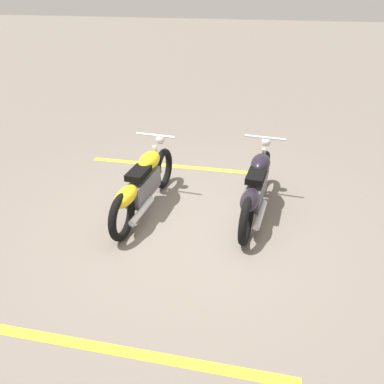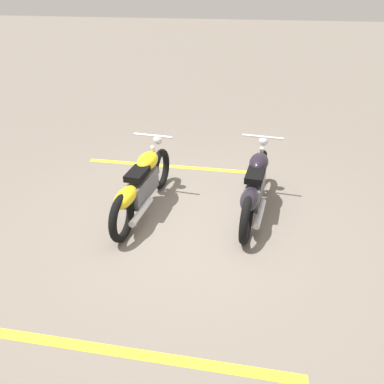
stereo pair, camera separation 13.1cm
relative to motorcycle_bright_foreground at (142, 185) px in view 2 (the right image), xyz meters
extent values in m
plane|color=slate|center=(0.23, 0.82, -0.46)|extent=(60.00, 60.00, 0.00)
torus|color=black|center=(-0.83, 0.08, -0.13)|extent=(0.68, 0.17, 0.67)
torus|color=black|center=(0.72, -0.07, -0.13)|extent=(0.68, 0.17, 0.67)
cube|color=#59595E|center=(-0.01, 0.00, -0.04)|extent=(0.86, 0.30, 0.32)
ellipsoid|color=yellow|center=(-0.28, 0.02, 0.26)|extent=(0.54, 0.33, 0.24)
ellipsoid|color=yellow|center=(0.56, -0.06, 0.10)|extent=(0.58, 0.29, 0.22)
cube|color=black|center=(0.12, -0.01, 0.24)|extent=(0.46, 0.28, 0.09)
cylinder|color=silver|center=(-0.61, 0.05, 0.13)|extent=(0.27, 0.08, 0.56)
cylinder|color=silver|center=(-0.56, 0.05, 0.56)|extent=(0.09, 0.62, 0.04)
sphere|color=silver|center=(-0.75, 0.07, 0.42)|extent=(0.15, 0.15, 0.15)
cylinder|color=silver|center=(0.40, 0.10, -0.20)|extent=(0.71, 0.16, 0.09)
torus|color=black|center=(-1.07, 1.72, -0.13)|extent=(0.68, 0.18, 0.67)
torus|color=black|center=(0.48, 1.56, -0.13)|extent=(0.68, 0.18, 0.67)
cube|color=#59595E|center=(-0.24, 1.63, -0.04)|extent=(0.86, 0.31, 0.32)
ellipsoid|color=black|center=(-0.51, 1.66, 0.26)|extent=(0.55, 0.33, 0.24)
ellipsoid|color=black|center=(0.32, 1.58, 0.10)|extent=(0.58, 0.30, 0.22)
cube|color=black|center=(-0.11, 1.62, 0.24)|extent=(0.46, 0.28, 0.09)
cylinder|color=silver|center=(-0.84, 1.70, 0.13)|extent=(0.27, 0.08, 0.56)
cylinder|color=silver|center=(-0.79, 1.69, 0.56)|extent=(0.10, 0.62, 0.04)
sphere|color=silver|center=(-0.99, 1.71, 0.42)|extent=(0.15, 0.15, 0.15)
cylinder|color=silver|center=(0.17, 1.73, -0.20)|extent=(0.71, 0.16, 0.09)
cube|color=yellow|center=(-1.66, 0.05, -0.46)|extent=(0.14, 3.20, 0.01)
cube|color=yellow|center=(2.50, 0.63, -0.46)|extent=(0.14, 3.20, 0.01)
camera|label=1|loc=(4.89, 1.73, 2.70)|focal=37.02mm
camera|label=2|loc=(4.92, 1.60, 2.70)|focal=37.02mm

